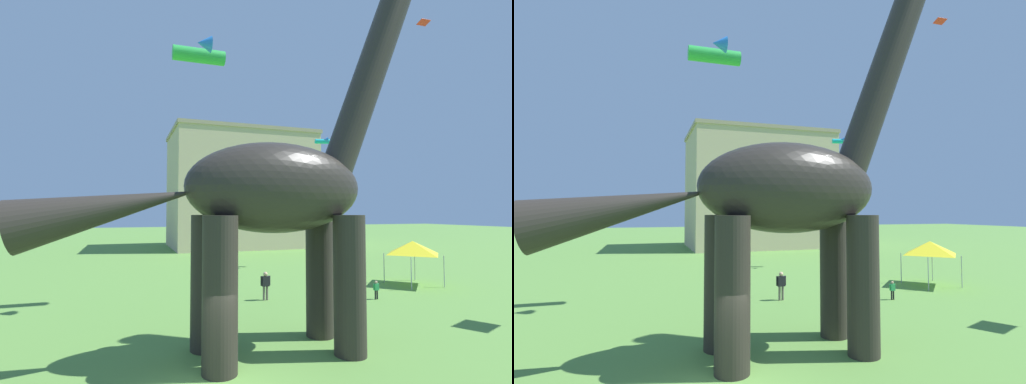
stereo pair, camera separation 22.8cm
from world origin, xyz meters
TOP-DOWN VIEW (x-y plane):
  - dinosaur_sculpture at (2.71, 2.82)m, footprint 15.55×3.30m
  - person_near_flyer at (11.30, 8.54)m, footprint 0.39×0.17m
  - person_far_spectator at (5.22, 10.43)m, footprint 0.60×0.26m
  - festival_canopy_tent at (16.39, 11.29)m, footprint 3.15×3.15m
  - kite_mid_left at (1.40, 10.56)m, footprint 2.94×2.47m
  - kite_near_high at (13.46, 6.73)m, footprint 0.65×0.48m
  - kite_far_right at (15.05, 21.05)m, footprint 1.64×1.53m
  - background_building_block at (13.43, 43.20)m, footprint 19.96×14.03m

SIDE VIEW (x-z plane):
  - person_near_flyer at x=11.30m, z-range 0.11..1.16m
  - person_far_spectator at x=5.22m, z-range 0.17..1.76m
  - festival_canopy_tent at x=16.39m, z-range 1.04..4.04m
  - dinosaur_sculpture at x=2.71m, z-range -2.25..14.01m
  - background_building_block at x=13.43m, z-range 0.01..16.50m
  - kite_far_right at x=15.05m, z-range 11.40..11.86m
  - kite_mid_left at x=1.40m, z-range 13.42..14.28m
  - kite_near_high at x=13.46m, z-range 15.70..15.85m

